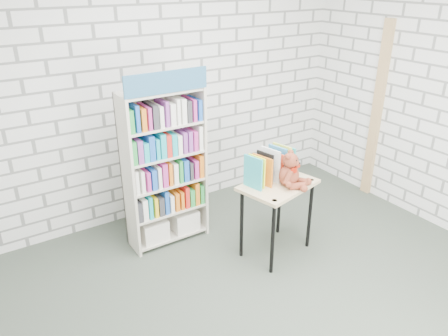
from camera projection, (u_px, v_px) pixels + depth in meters
ground at (277, 299)px, 3.74m from camera, size 4.50×4.50×0.00m
room_shell at (290, 95)px, 3.00m from camera, size 4.52×4.02×2.81m
bookshelf at (165, 167)px, 4.26m from camera, size 0.79×0.31×1.78m
display_table at (278, 193)px, 4.12m from camera, size 0.79×0.63×0.75m
table_books at (270, 166)px, 4.09m from camera, size 0.52×0.32×0.29m
teddy_bear at (291, 172)px, 3.99m from camera, size 0.32×0.31×0.33m
door_trim at (377, 112)px, 5.13m from camera, size 0.05×0.12×2.10m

